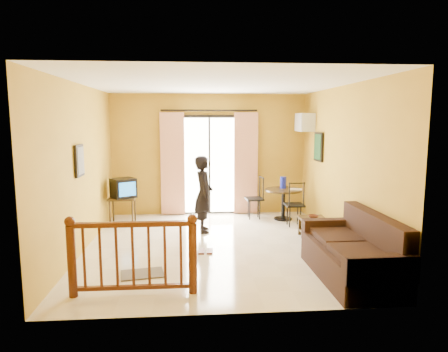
{
  "coord_description": "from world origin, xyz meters",
  "views": [
    {
      "loc": [
        -0.39,
        -6.79,
        2.2
      ],
      "look_at": [
        0.16,
        0.2,
        1.22
      ],
      "focal_mm": 32.0,
      "sensor_mm": 36.0,
      "label": 1
    }
  ],
  "objects": [
    {
      "name": "room_shell",
      "position": [
        0.0,
        0.0,
        1.7
      ],
      "size": [
        5.0,
        5.0,
        5.0
      ],
      "color": "white",
      "rests_on": "ground"
    },
    {
      "name": "doormat",
      "position": [
        -1.13,
        -1.23,
        0.01
      ],
      "size": [
        0.66,
        0.5,
        0.02
      ],
      "primitive_type": "cube",
      "rotation": [
        0.0,
        0.0,
        0.18
      ],
      "color": "#564E45",
      "rests_on": "ground"
    },
    {
      "name": "serving_tray",
      "position": [
        1.86,
        1.68,
        0.69
      ],
      "size": [
        0.32,
        0.25,
        0.02
      ],
      "primitive_type": "cube",
      "rotation": [
        0.0,
        0.0,
        -0.28
      ],
      "color": "beige",
      "rests_on": "dining_table"
    },
    {
      "name": "water_jug",
      "position": [
        1.63,
        1.91,
        0.81
      ],
      "size": [
        0.14,
        0.14,
        0.26
      ],
      "primitive_type": "cylinder",
      "color": "#121CAC",
      "rests_on": "dining_table"
    },
    {
      "name": "balcony_door",
      "position": [
        0.0,
        2.43,
        1.19
      ],
      "size": [
        2.25,
        0.14,
        2.46
      ],
      "color": "black",
      "rests_on": "ground"
    },
    {
      "name": "air_conditioner",
      "position": [
        2.09,
        1.95,
        2.15
      ],
      "size": [
        0.31,
        0.6,
        0.4
      ],
      "color": "silver",
      "rests_on": "room_shell"
    },
    {
      "name": "television",
      "position": [
        -1.87,
        1.72,
        0.77
      ],
      "size": [
        0.61,
        0.59,
        0.41
      ],
      "rotation": [
        0.0,
        0.0,
        0.58
      ],
      "color": "black",
      "rests_on": "tv_table"
    },
    {
      "name": "tv_table",
      "position": [
        -1.9,
        1.73,
        0.49
      ],
      "size": [
        0.56,
        0.47,
        0.56
      ],
      "color": "black",
      "rests_on": "ground"
    },
    {
      "name": "sofa",
      "position": [
        1.86,
        -1.59,
        0.34
      ],
      "size": [
        0.92,
        1.92,
        0.92
      ],
      "rotation": [
        0.0,
        0.0,
        0.02
      ],
      "color": "black",
      "rests_on": "ground"
    },
    {
      "name": "ground",
      "position": [
        0.0,
        0.0,
        0.0
      ],
      "size": [
        5.0,
        5.0,
        0.0
      ],
      "primitive_type": "plane",
      "color": "beige",
      "rests_on": "ground"
    },
    {
      "name": "picture_left",
      "position": [
        -2.22,
        -0.2,
        1.55
      ],
      "size": [
        0.05,
        0.42,
        0.52
      ],
      "color": "black",
      "rests_on": "room_shell"
    },
    {
      "name": "standing_person",
      "position": [
        -0.18,
        0.95,
        0.76
      ],
      "size": [
        0.39,
        0.57,
        1.51
      ],
      "primitive_type": "imported",
      "rotation": [
        0.0,
        0.0,
        1.63
      ],
      "color": "black",
      "rests_on": "ground"
    },
    {
      "name": "botanical_print",
      "position": [
        2.22,
        1.3,
        1.65
      ],
      "size": [
        0.05,
        0.5,
        0.6
      ],
      "color": "black",
      "rests_on": "room_shell"
    },
    {
      "name": "stair_balustrade",
      "position": [
        -1.15,
        -1.9,
        0.56
      ],
      "size": [
        1.63,
        0.13,
        1.04
      ],
      "color": "#471E0F",
      "rests_on": "ground"
    },
    {
      "name": "sandals",
      "position": [
        -0.19,
        -0.33,
        0.01
      ],
      "size": [
        0.26,
        0.26,
        0.03
      ],
      "color": "#52271C",
      "rests_on": "ground"
    },
    {
      "name": "dining_table",
      "position": [
        1.61,
        1.78,
        0.54
      ],
      "size": [
        0.82,
        0.82,
        0.68
      ],
      "color": "black",
      "rests_on": "ground"
    },
    {
      "name": "bowl",
      "position": [
        1.85,
        0.33,
        0.41
      ],
      "size": [
        0.2,
        0.2,
        0.06
      ],
      "primitive_type": "imported",
      "rotation": [
        0.0,
        0.0,
        -0.06
      ],
      "color": "#52271C",
      "rests_on": "coffee_table"
    },
    {
      "name": "dining_chairs",
      "position": [
        1.34,
        1.57,
        0.0
      ],
      "size": [
        1.16,
        1.12,
        0.95
      ],
      "color": "black",
      "rests_on": "ground"
    },
    {
      "name": "coffee_table",
      "position": [
        1.85,
        0.18,
        0.26
      ],
      "size": [
        0.48,
        0.86,
        0.38
      ],
      "color": "black",
      "rests_on": "ground"
    }
  ]
}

